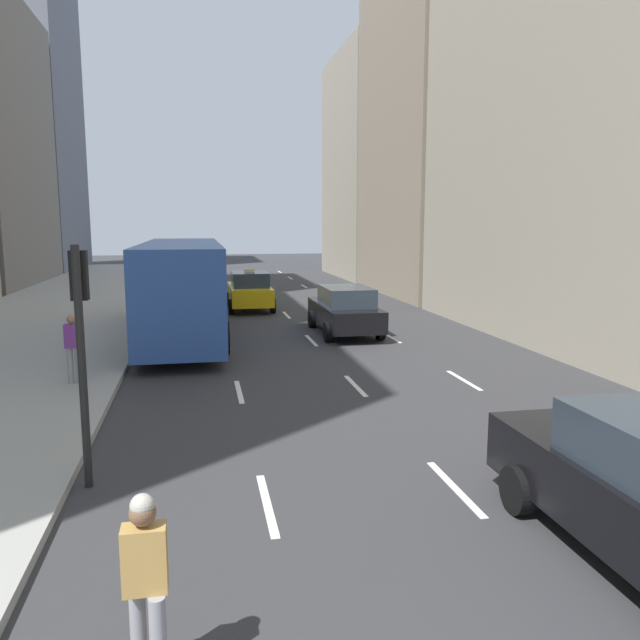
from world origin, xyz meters
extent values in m
cube|color=#9E9E99|center=(-7.00, 27.00, 0.07)|extent=(8.00, 66.00, 0.15)
cube|color=white|center=(-0.20, 8.00, 0.01)|extent=(0.12, 2.00, 0.01)
cube|color=white|center=(-0.20, 14.00, 0.01)|extent=(0.12, 2.00, 0.01)
cube|color=white|center=(-0.20, 20.00, 0.01)|extent=(0.12, 2.00, 0.01)
cube|color=white|center=(-0.20, 26.00, 0.01)|extent=(0.12, 2.00, 0.01)
cube|color=white|center=(-0.20, 32.00, 0.01)|extent=(0.12, 2.00, 0.01)
cube|color=white|center=(-0.20, 38.00, 0.01)|extent=(0.12, 2.00, 0.01)
cube|color=white|center=(-0.20, 44.00, 0.01)|extent=(0.12, 2.00, 0.01)
cube|color=white|center=(-0.20, 50.00, 0.01)|extent=(0.12, 2.00, 0.01)
cube|color=white|center=(2.60, 8.00, 0.01)|extent=(0.12, 2.00, 0.01)
cube|color=white|center=(2.60, 14.00, 0.01)|extent=(0.12, 2.00, 0.01)
cube|color=white|center=(2.60, 20.00, 0.01)|extent=(0.12, 2.00, 0.01)
cube|color=white|center=(2.60, 26.00, 0.01)|extent=(0.12, 2.00, 0.01)
cube|color=white|center=(2.60, 32.00, 0.01)|extent=(0.12, 2.00, 0.01)
cube|color=white|center=(2.60, 38.00, 0.01)|extent=(0.12, 2.00, 0.01)
cube|color=white|center=(2.60, 44.00, 0.01)|extent=(0.12, 2.00, 0.01)
cube|color=white|center=(2.60, 50.00, 0.01)|extent=(0.12, 2.00, 0.01)
cube|color=white|center=(5.40, 8.00, 0.01)|extent=(0.12, 2.00, 0.01)
cube|color=white|center=(5.40, 14.00, 0.01)|extent=(0.12, 2.00, 0.01)
cube|color=white|center=(5.40, 20.00, 0.01)|extent=(0.12, 2.00, 0.01)
cube|color=white|center=(5.40, 26.00, 0.01)|extent=(0.12, 2.00, 0.01)
cube|color=white|center=(5.40, 32.00, 0.01)|extent=(0.12, 2.00, 0.01)
cube|color=white|center=(5.40, 38.00, 0.01)|extent=(0.12, 2.00, 0.01)
cube|color=white|center=(5.40, 44.00, 0.01)|extent=(0.12, 2.00, 0.01)
cube|color=white|center=(5.40, 50.00, 0.01)|extent=(0.12, 2.00, 0.01)
cube|color=slate|center=(-14.00, 56.08, 15.22)|extent=(6.00, 13.08, 30.43)
cube|color=#A89E89|center=(12.00, 44.77, 7.94)|extent=(6.00, 11.36, 15.88)
cube|color=yellow|center=(1.20, 28.09, 0.71)|extent=(1.80, 4.40, 0.76)
cube|color=#28333D|center=(1.20, 27.83, 1.41)|extent=(1.58, 2.29, 0.64)
cube|color=#F2E599|center=(1.20, 27.83, 1.80)|extent=(0.44, 0.20, 0.14)
cylinder|color=black|center=(0.30, 29.46, 0.33)|extent=(0.22, 0.66, 0.66)
cylinder|color=black|center=(2.10, 29.46, 0.33)|extent=(0.22, 0.66, 0.66)
cylinder|color=black|center=(0.30, 26.73, 0.33)|extent=(0.22, 0.66, 0.66)
cylinder|color=black|center=(2.10, 26.73, 0.33)|extent=(0.22, 0.66, 0.66)
cylinder|color=black|center=(3.10, 7.08, 0.33)|extent=(0.22, 0.66, 0.66)
cylinder|color=black|center=(4.90, 7.08, 0.33)|extent=(0.22, 0.66, 0.66)
cube|color=black|center=(4.00, 21.13, 0.69)|extent=(1.80, 4.75, 0.73)
cube|color=#28333D|center=(4.00, 20.85, 1.38)|extent=(1.58, 2.47, 0.64)
cylinder|color=black|center=(3.10, 22.61, 0.33)|extent=(0.22, 0.66, 0.66)
cylinder|color=black|center=(4.90, 22.61, 0.33)|extent=(0.22, 0.66, 0.66)
cylinder|color=black|center=(3.10, 19.66, 0.33)|extent=(0.22, 0.66, 0.66)
cylinder|color=black|center=(4.90, 19.66, 0.33)|extent=(0.22, 0.66, 0.66)
cube|color=#2D519E|center=(-1.60, 21.56, 1.80)|extent=(2.50, 11.60, 2.90)
cube|color=#28333D|center=(-1.60, 27.31, 2.15)|extent=(2.30, 0.12, 1.40)
cube|color=#28333D|center=(-2.81, 21.56, 2.15)|extent=(0.08, 9.86, 1.10)
cube|color=yellow|center=(-1.60, 27.31, 3.05)|extent=(1.50, 0.10, 0.36)
cylinder|color=black|center=(-2.85, 25.15, 0.50)|extent=(0.30, 1.00, 1.00)
cylinder|color=black|center=(-0.35, 25.15, 0.50)|extent=(0.30, 1.00, 1.00)
cylinder|color=black|center=(-2.85, 18.37, 0.50)|extent=(0.30, 1.00, 1.00)
cylinder|color=black|center=(-0.35, 18.37, 0.50)|extent=(0.30, 1.00, 1.00)
cylinder|color=gray|center=(-1.64, 4.81, 0.48)|extent=(0.14, 0.14, 0.84)
cube|color=#B78C47|center=(-1.55, 4.69, 1.19)|extent=(0.36, 0.22, 0.56)
sphere|color=brown|center=(-1.55, 4.69, 1.58)|extent=(0.22, 0.22, 0.22)
sphere|color=#B2AD9E|center=(-1.55, 4.69, 1.65)|extent=(0.20, 0.20, 0.20)
cylinder|color=gray|center=(-4.08, 14.98, 0.58)|extent=(0.14, 0.14, 0.86)
cylinder|color=gray|center=(-3.90, 14.98, 0.58)|extent=(0.14, 0.14, 0.86)
cube|color=#72338C|center=(-3.99, 14.98, 1.29)|extent=(0.36, 0.22, 0.56)
sphere|color=#9E7051|center=(-3.99, 14.98, 1.69)|extent=(0.22, 0.22, 0.22)
cylinder|color=black|center=(-2.75, 9.11, 1.80)|extent=(0.12, 0.12, 3.60)
cube|color=black|center=(-2.75, 9.29, 3.15)|extent=(0.24, 0.20, 0.72)
sphere|color=red|center=(-2.75, 9.40, 3.38)|extent=(0.14, 0.14, 0.14)
sphere|color=#4C3F14|center=(-2.75, 9.40, 3.15)|extent=(0.14, 0.14, 0.14)
sphere|color=#198C2D|center=(-2.75, 9.40, 2.92)|extent=(0.14, 0.14, 0.14)
camera|label=1|loc=(-1.05, -0.22, 3.90)|focal=35.00mm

